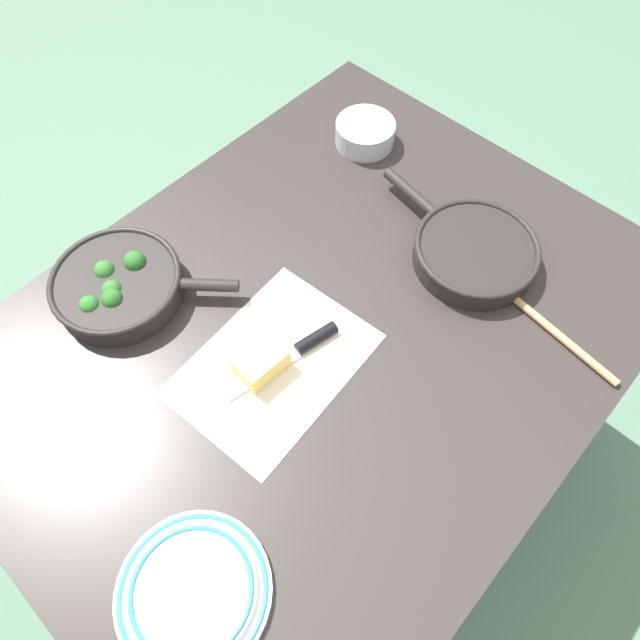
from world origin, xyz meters
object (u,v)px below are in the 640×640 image
at_px(skillet_broccoli, 118,284).
at_px(skillet_eggs, 474,252).
at_px(grater_knife, 298,350).
at_px(dinner_plate_stack, 193,591).
at_px(prep_bowl_steel, 365,133).
at_px(cheese_block, 261,363).
at_px(wooden_spoon, 519,302).

distance_m(skillet_broccoli, skillet_eggs, 0.70).
bearing_deg(grater_knife, dinner_plate_stack, 35.02).
bearing_deg(prep_bowl_steel, cheese_block, -156.52).
relative_size(skillet_broccoli, dinner_plate_stack, 1.33).
bearing_deg(prep_bowl_steel, skillet_eggs, -106.46).
xyz_separation_m(wooden_spoon, cheese_block, (-0.43, 0.26, 0.02)).
bearing_deg(cheese_block, prep_bowl_steel, 23.48).
bearing_deg(skillet_eggs, dinner_plate_stack, 103.93).
bearing_deg(cheese_block, dinner_plate_stack, -149.74).
xyz_separation_m(wooden_spoon, grater_knife, (-0.36, 0.24, 0.00)).
distance_m(wooden_spoon, prep_bowl_steel, 0.53).
height_order(grater_knife, dinner_plate_stack, dinner_plate_stack).
relative_size(grater_knife, cheese_block, 2.59).
distance_m(dinner_plate_stack, prep_bowl_steel, 0.99).
xyz_separation_m(skillet_eggs, cheese_block, (-0.46, 0.13, -0.00)).
bearing_deg(dinner_plate_stack, wooden_spoon, -5.50).
bearing_deg(skillet_broccoli, dinner_plate_stack, -67.34).
distance_m(wooden_spoon, grater_knife, 0.43).
distance_m(wooden_spoon, cheese_block, 0.51).
distance_m(skillet_eggs, dinner_plate_stack, 0.78).
bearing_deg(grater_knife, cheese_block, -6.11).
height_order(skillet_broccoli, wooden_spoon, skillet_broccoli).
xyz_separation_m(skillet_broccoli, grater_knife, (0.14, -0.34, -0.02)).
bearing_deg(prep_bowl_steel, grater_knife, -151.66).
relative_size(skillet_broccoli, grater_knife, 1.31).
height_order(skillet_broccoli, skillet_eggs, skillet_broccoli).
height_order(skillet_eggs, prep_bowl_steel, same).
bearing_deg(cheese_block, skillet_eggs, -16.14).
bearing_deg(dinner_plate_stack, skillet_eggs, 4.10).
height_order(skillet_broccoli, prep_bowl_steel, skillet_broccoli).
xyz_separation_m(skillet_broccoli, prep_bowl_steel, (0.64, -0.07, -0.00)).
height_order(wooden_spoon, cheese_block, cheese_block).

